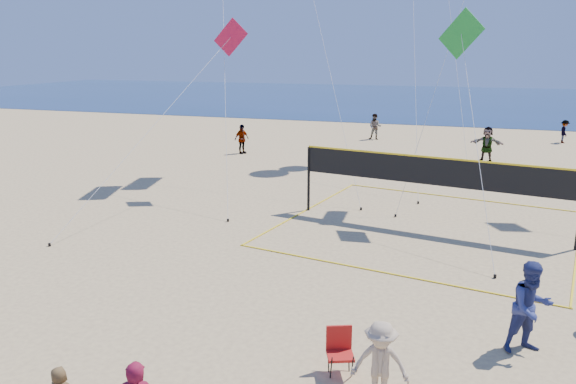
% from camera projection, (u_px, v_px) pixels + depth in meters
% --- Properties ---
extents(ground, '(120.00, 120.00, 0.00)m').
position_uv_depth(ground, '(269.00, 373.00, 10.52)').
color(ground, tan).
rests_on(ground, ground).
extents(ocean, '(140.00, 50.00, 0.03)m').
position_uv_depth(ocean, '(445.00, 100.00, 67.60)').
color(ocean, '#102B4D').
rests_on(ocean, ground).
extents(bystander_a, '(1.16, 1.09, 1.90)m').
position_uv_depth(bystander_a, '(531.00, 307.00, 11.08)').
color(bystander_a, navy).
rests_on(bystander_a, ground).
extents(bystander_b, '(1.03, 0.65, 1.53)m').
position_uv_depth(bystander_b, '(380.00, 364.00, 9.42)').
color(bystander_b, tan).
rests_on(bystander_b, ground).
extents(far_person_0, '(0.83, 1.08, 1.70)m').
position_uv_depth(far_person_0, '(242.00, 139.00, 32.52)').
color(far_person_0, gray).
rests_on(far_person_0, ground).
extents(far_person_1, '(1.79, 0.81, 1.86)m').
position_uv_depth(far_person_1, '(487.00, 144.00, 30.39)').
color(far_person_1, gray).
rests_on(far_person_1, ground).
extents(far_person_3, '(0.88, 0.71, 1.73)m').
position_uv_depth(far_person_3, '(375.00, 127.00, 37.60)').
color(far_person_3, gray).
rests_on(far_person_3, ground).
extents(far_person_4, '(0.59, 0.98, 1.49)m').
position_uv_depth(far_person_4, '(564.00, 132.00, 36.24)').
color(far_person_4, gray).
rests_on(far_person_4, ground).
extents(camp_chair, '(0.61, 0.71, 1.00)m').
position_uv_depth(camp_chair, '(340.00, 348.00, 10.45)').
color(camp_chair, '#AF1714').
rests_on(camp_chair, ground).
extents(volleyball_net, '(10.72, 10.60, 2.48)m').
position_uv_depth(volleyball_net, '(430.00, 179.00, 18.69)').
color(volleyball_net, black).
rests_on(volleyball_net, ground).
extents(kite_3, '(3.54, 8.15, 7.11)m').
position_uv_depth(kite_3, '(221.00, 48.00, 21.93)').
color(kite_3, '#BA123A').
rests_on(kite_3, ground).
extents(kite_4, '(2.24, 5.52, 7.22)m').
position_uv_depth(kite_4, '(463.00, 44.00, 18.26)').
color(kite_4, '#1A8F2F').
rests_on(kite_4, ground).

